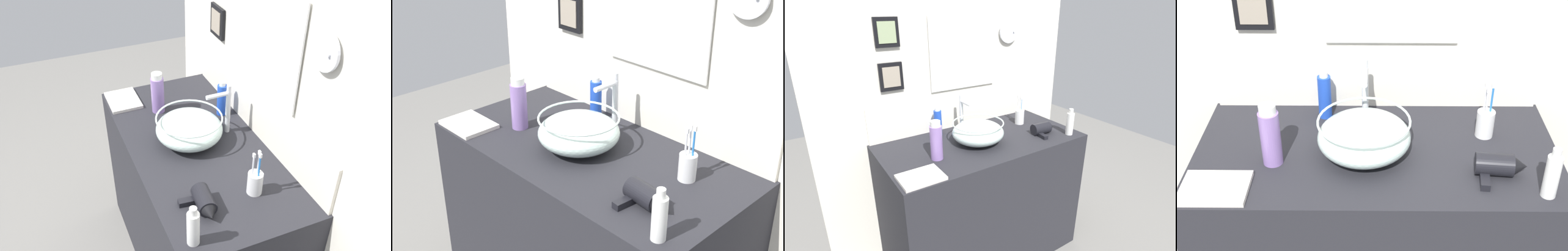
# 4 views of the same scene
# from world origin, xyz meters

# --- Properties ---
(ground_plane) EXTENTS (6.00, 6.00, 0.00)m
(ground_plane) POSITION_xyz_m (0.00, 0.00, 0.00)
(ground_plane) COLOR gray
(vanity_counter) EXTENTS (1.24, 0.62, 0.86)m
(vanity_counter) POSITION_xyz_m (0.00, 0.00, 0.43)
(vanity_counter) COLOR #232328
(vanity_counter) RESTS_ON ground
(back_panel) EXTENTS (1.85, 0.10, 2.48)m
(back_panel) POSITION_xyz_m (-0.00, 0.34, 1.24)
(back_panel) COLOR silver
(back_panel) RESTS_ON ground
(glass_bowl_sink) EXTENTS (0.31, 0.31, 0.13)m
(glass_bowl_sink) POSITION_xyz_m (-0.04, -0.02, 0.93)
(glass_bowl_sink) COLOR silver
(glass_bowl_sink) RESTS_ON vanity_counter
(faucet) EXTENTS (0.02, 0.12, 0.26)m
(faucet) POSITION_xyz_m (-0.04, 0.16, 1.01)
(faucet) COLOR silver
(faucet) RESTS_ON vanity_counter
(hair_drier) EXTENTS (0.17, 0.14, 0.07)m
(hair_drier) POSITION_xyz_m (0.39, -0.13, 0.90)
(hair_drier) COLOR black
(hair_drier) RESTS_ON vanity_counter
(toothbrush_cup) EXTENTS (0.06, 0.06, 0.21)m
(toothbrush_cup) POSITION_xyz_m (0.38, 0.09, 0.92)
(toothbrush_cup) COLOR white
(toothbrush_cup) RESTS_ON vanity_counter
(shampoo_bottle) EXTENTS (0.05, 0.05, 0.19)m
(shampoo_bottle) POSITION_xyz_m (-0.19, 0.22, 0.95)
(shampoo_bottle) COLOR blue
(shampoo_bottle) RESTS_ON vanity_counter
(lotion_bottle) EXTENTS (0.07, 0.07, 0.22)m
(lotion_bottle) POSITION_xyz_m (-0.34, -0.07, 0.97)
(lotion_bottle) COLOR #8C6BB2
(lotion_bottle) RESTS_ON vanity_counter
(soap_dispenser) EXTENTS (0.05, 0.05, 0.17)m
(soap_dispenser) POSITION_xyz_m (0.53, -0.23, 0.94)
(soap_dispenser) COLOR white
(soap_dispenser) RESTS_ON vanity_counter
(hand_towel) EXTENTS (0.21, 0.16, 0.02)m
(hand_towel) POSITION_xyz_m (-0.50, -0.22, 0.87)
(hand_towel) COLOR silver
(hand_towel) RESTS_ON vanity_counter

